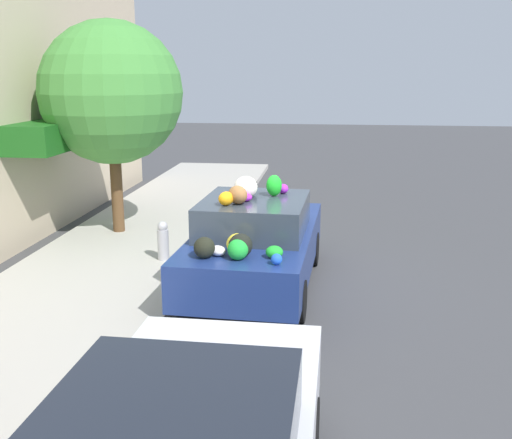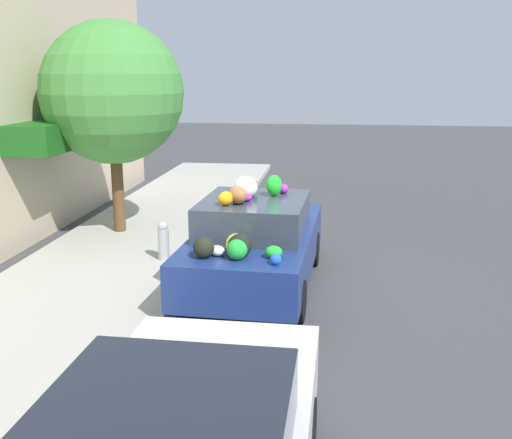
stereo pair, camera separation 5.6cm
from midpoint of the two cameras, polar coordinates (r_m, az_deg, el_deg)
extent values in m
plane|color=#424244|center=(9.81, 0.08, -6.38)|extent=(60.00, 60.00, 0.00)
cube|color=#B2ADA3|center=(10.44, -14.85, -5.17)|extent=(24.00, 3.20, 0.14)
cube|color=#195919|center=(12.59, -18.86, 7.62)|extent=(2.52, 0.90, 0.55)
cylinder|color=brown|center=(12.70, -13.25, 2.98)|extent=(0.24, 0.24, 1.85)
sphere|color=#47933D|center=(12.49, -13.75, 11.66)|extent=(2.84, 2.84, 2.84)
cylinder|color=#B2B2B7|center=(10.75, -8.98, -2.38)|extent=(0.20, 0.20, 0.55)
sphere|color=#B2B2B7|center=(10.66, -9.05, -0.66)|extent=(0.18, 0.18, 0.18)
cube|color=navy|center=(9.61, -0.17, -2.83)|extent=(4.18, 1.98, 0.67)
cube|color=#333D47|center=(9.30, -0.34, 0.38)|extent=(1.91, 1.66, 0.52)
cylinder|color=black|center=(11.06, -3.26, -2.38)|extent=(0.60, 0.21, 0.60)
cylinder|color=black|center=(10.82, 5.31, -2.80)|extent=(0.60, 0.21, 0.60)
cylinder|color=black|center=(8.73, -7.00, -7.04)|extent=(0.60, 0.21, 0.60)
cylinder|color=black|center=(8.43, 3.93, -7.76)|extent=(0.60, 0.21, 0.60)
ellipsoid|color=white|center=(8.19, -3.86, -2.97)|extent=(0.33, 0.32, 0.13)
ellipsoid|color=black|center=(9.64, -1.10, 3.25)|extent=(0.50, 0.47, 0.26)
ellipsoid|color=blue|center=(8.35, -1.93, -2.69)|extent=(0.17, 0.20, 0.11)
ellipsoid|color=white|center=(9.30, -1.15, 3.09)|extent=(0.51, 0.51, 0.34)
ellipsoid|color=purple|center=(9.09, -1.18, 2.13)|extent=(0.23, 0.24, 0.12)
ellipsoid|color=olive|center=(8.91, -1.93, 2.37)|extent=(0.47, 0.42, 0.27)
ellipsoid|color=purple|center=(9.68, 2.44, 2.96)|extent=(0.24, 0.20, 0.15)
sphere|color=orange|center=(9.23, -1.76, 2.40)|extent=(0.17, 0.17, 0.15)
sphere|color=blue|center=(10.57, -2.50, 1.27)|extent=(0.31, 0.31, 0.24)
ellipsoid|color=green|center=(8.16, -5.22, -2.83)|extent=(0.29, 0.30, 0.20)
ellipsoid|color=green|center=(8.04, 1.56, -3.12)|extent=(0.29, 0.29, 0.17)
sphere|color=green|center=(7.97, -1.94, -2.88)|extent=(0.33, 0.33, 0.28)
ellipsoid|color=#FEA014|center=(8.82, -3.04, 2.01)|extent=(0.33, 0.29, 0.20)
ellipsoid|color=green|center=(9.46, 1.57, 3.26)|extent=(0.32, 0.30, 0.33)
sphere|color=white|center=(11.00, 0.92, 1.97)|extent=(0.43, 0.43, 0.31)
sphere|color=black|center=(8.06, -5.14, -2.68)|extent=(0.37, 0.37, 0.29)
ellipsoid|color=yellow|center=(10.63, 0.21, 1.28)|extent=(0.32, 0.33, 0.21)
sphere|color=black|center=(8.07, -1.68, -2.49)|extent=(0.36, 0.36, 0.33)
sphere|color=yellow|center=(10.50, -0.60, 1.11)|extent=(0.22, 0.22, 0.21)
ellipsoid|color=#B22AC5|center=(10.52, -2.67, 1.00)|extent=(0.34, 0.34, 0.17)
sphere|color=white|center=(8.18, -5.15, -2.61)|extent=(0.34, 0.34, 0.25)
ellipsoid|color=blue|center=(7.78, 1.76, -3.80)|extent=(0.18, 0.18, 0.15)
sphere|color=white|center=(10.72, 3.91, 1.60)|extent=(0.42, 0.42, 0.30)
sphere|color=orange|center=(10.27, 1.97, 0.75)|extent=(0.22, 0.22, 0.19)
sphere|color=yellow|center=(8.18, -2.00, -2.36)|extent=(0.35, 0.35, 0.30)
cylinder|color=black|center=(5.87, -12.26, -18.21)|extent=(0.65, 0.19, 0.65)
cylinder|color=black|center=(5.58, 4.68, -19.78)|extent=(0.65, 0.19, 0.65)
camera|label=1|loc=(0.03, -90.17, -0.04)|focal=42.00mm
camera|label=2|loc=(0.03, 89.83, 0.04)|focal=42.00mm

